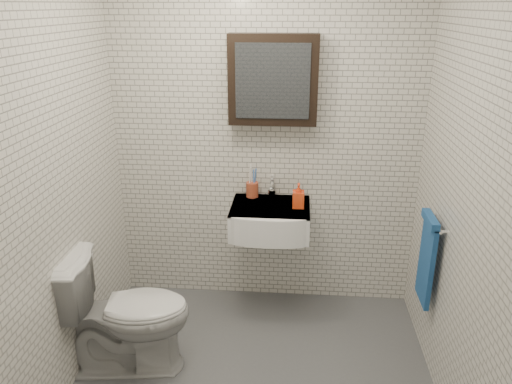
% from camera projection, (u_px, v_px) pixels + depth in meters
% --- Properties ---
extents(ground, '(2.20, 2.00, 0.01)m').
position_uv_depth(ground, '(254.00, 379.00, 3.08)').
color(ground, '#51535A').
rests_on(ground, ground).
extents(room_shell, '(2.22, 2.02, 2.51)m').
position_uv_depth(room_shell, '(253.00, 151.00, 2.57)').
color(room_shell, silver).
rests_on(room_shell, ground).
extents(washbasin, '(0.55, 0.50, 0.20)m').
position_uv_depth(washbasin, '(270.00, 220.00, 3.50)').
color(washbasin, white).
rests_on(washbasin, room_shell).
extents(faucet, '(0.06, 0.20, 0.15)m').
position_uv_depth(faucet, '(272.00, 189.00, 3.62)').
color(faucet, silver).
rests_on(faucet, washbasin).
extents(mirror_cabinet, '(0.60, 0.15, 0.60)m').
position_uv_depth(mirror_cabinet, '(273.00, 80.00, 3.34)').
color(mirror_cabinet, black).
rests_on(mirror_cabinet, room_shell).
extents(towel_rail, '(0.09, 0.30, 0.58)m').
position_uv_depth(towel_rail, '(427.00, 256.00, 3.07)').
color(towel_rail, silver).
rests_on(towel_rail, room_shell).
extents(toothbrush_cup, '(0.09, 0.09, 0.24)m').
position_uv_depth(toothbrush_cup, '(252.00, 189.00, 3.65)').
color(toothbrush_cup, '#A04128').
rests_on(toothbrush_cup, washbasin).
extents(soap_bottle, '(0.08, 0.08, 0.18)m').
position_uv_depth(soap_bottle, '(298.00, 196.00, 3.44)').
color(soap_bottle, orange).
rests_on(soap_bottle, washbasin).
extents(toilet, '(0.83, 0.54, 0.80)m').
position_uv_depth(toilet, '(126.00, 312.00, 3.07)').
color(toilet, silver).
rests_on(toilet, ground).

